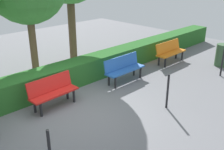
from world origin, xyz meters
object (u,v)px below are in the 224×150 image
bench_blue (124,68)px  trash_bin (222,55)px  bench_orange (170,51)px  bench_red (53,91)px

bench_blue → trash_bin: trash_bin is taller
bench_orange → bench_blue: 2.77m
bench_orange → trash_bin: (-1.11, 1.68, -0.04)m
bench_blue → trash_bin: 4.22m
bench_blue → bench_red: (2.74, -0.13, -0.00)m
bench_orange → bench_red: 5.50m
bench_orange → trash_bin: bearing=123.3°
bench_blue → bench_red: same height
bench_red → trash_bin: trash_bin is taller
trash_bin → bench_orange: bearing=-56.6°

